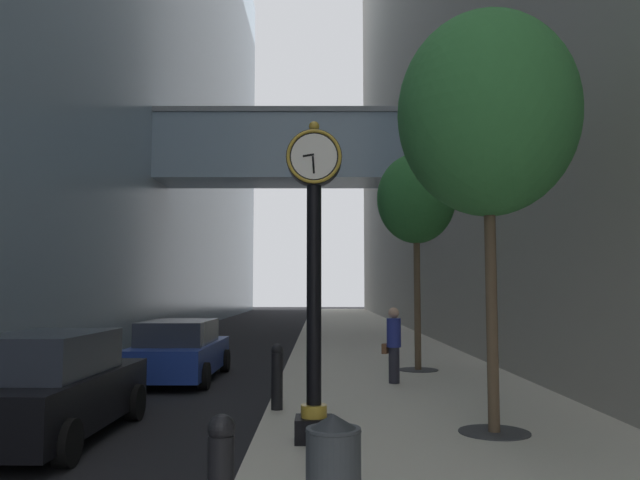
{
  "coord_description": "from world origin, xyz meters",
  "views": [
    {
      "loc": [
        1.0,
        -2.16,
        2.36
      ],
      "look_at": [
        0.91,
        21.13,
        4.19
      ],
      "focal_mm": 35.25,
      "sensor_mm": 36.0,
      "label": 1
    }
  ],
  "objects_px": {
    "trash_bin": "(336,469)",
    "car_blue_near": "(182,351)",
    "street_tree_near": "(490,115)",
    "street_tree_mid_near": "(419,200)",
    "bollard_third": "(279,375)",
    "pedestrian_walking": "(396,343)",
    "car_black_mid": "(53,388)",
    "street_clock": "(316,262)"
  },
  "relations": [
    {
      "from": "street_tree_mid_near",
      "to": "trash_bin",
      "type": "distance_m",
      "value": 12.47
    },
    {
      "from": "street_tree_near",
      "to": "street_tree_mid_near",
      "type": "bearing_deg",
      "value": 90.0
    },
    {
      "from": "trash_bin",
      "to": "car_black_mid",
      "type": "relative_size",
      "value": 0.24
    },
    {
      "from": "bollard_third",
      "to": "car_black_mid",
      "type": "bearing_deg",
      "value": -151.81
    },
    {
      "from": "bollard_third",
      "to": "street_tree_near",
      "type": "xyz_separation_m",
      "value": [
        3.5,
        -1.88,
        4.39
      ]
    },
    {
      "from": "street_clock",
      "to": "trash_bin",
      "type": "distance_m",
      "value": 3.94
    },
    {
      "from": "bollard_third",
      "to": "street_tree_near",
      "type": "distance_m",
      "value": 5.92
    },
    {
      "from": "street_clock",
      "to": "car_blue_near",
      "type": "xyz_separation_m",
      "value": [
        -3.56,
        7.15,
        -2.0
      ]
    },
    {
      "from": "street_clock",
      "to": "car_black_mid",
      "type": "height_order",
      "value": "street_clock"
    },
    {
      "from": "trash_bin",
      "to": "car_blue_near",
      "type": "bearing_deg",
      "value": 109.82
    },
    {
      "from": "bollard_third",
      "to": "car_black_mid",
      "type": "height_order",
      "value": "car_black_mid"
    },
    {
      "from": "street_tree_near",
      "to": "car_blue_near",
      "type": "relative_size",
      "value": 1.43
    },
    {
      "from": "trash_bin",
      "to": "bollard_third",
      "type": "bearing_deg",
      "value": 99.08
    },
    {
      "from": "trash_bin",
      "to": "car_black_mid",
      "type": "bearing_deg",
      "value": 137.76
    },
    {
      "from": "pedestrian_walking",
      "to": "car_black_mid",
      "type": "height_order",
      "value": "pedestrian_walking"
    },
    {
      "from": "street_tree_mid_near",
      "to": "pedestrian_walking",
      "type": "xyz_separation_m",
      "value": [
        -0.95,
        -2.39,
        -3.78
      ]
    },
    {
      "from": "street_tree_near",
      "to": "trash_bin",
      "type": "bearing_deg",
      "value": -123.4
    },
    {
      "from": "bollard_third",
      "to": "pedestrian_walking",
      "type": "distance_m",
      "value": 4.18
    },
    {
      "from": "street_clock",
      "to": "pedestrian_walking",
      "type": "relative_size",
      "value": 2.67
    },
    {
      "from": "trash_bin",
      "to": "car_blue_near",
      "type": "distance_m",
      "value": 11.15
    },
    {
      "from": "bollard_third",
      "to": "trash_bin",
      "type": "relative_size",
      "value": 1.15
    },
    {
      "from": "street_clock",
      "to": "car_black_mid",
      "type": "bearing_deg",
      "value": 171.64
    },
    {
      "from": "bollard_third",
      "to": "street_tree_near",
      "type": "bearing_deg",
      "value": -28.24
    },
    {
      "from": "trash_bin",
      "to": "pedestrian_walking",
      "type": "bearing_deg",
      "value": 79.83
    },
    {
      "from": "street_clock",
      "to": "bollard_third",
      "type": "bearing_deg",
      "value": 106.17
    },
    {
      "from": "street_clock",
      "to": "car_blue_near",
      "type": "bearing_deg",
      "value": 116.5
    },
    {
      "from": "pedestrian_walking",
      "to": "street_tree_near",
      "type": "bearing_deg",
      "value": -79.62
    },
    {
      "from": "street_clock",
      "to": "street_tree_near",
      "type": "distance_m",
      "value": 3.72
    },
    {
      "from": "car_blue_near",
      "to": "car_black_mid",
      "type": "relative_size",
      "value": 1.07
    },
    {
      "from": "trash_bin",
      "to": "pedestrian_walking",
      "type": "height_order",
      "value": "pedestrian_walking"
    },
    {
      "from": "street_tree_mid_near",
      "to": "pedestrian_walking",
      "type": "bearing_deg",
      "value": -111.65
    },
    {
      "from": "trash_bin",
      "to": "pedestrian_walking",
      "type": "xyz_separation_m",
      "value": [
        1.63,
        9.08,
        0.41
      ]
    },
    {
      "from": "bollard_third",
      "to": "trash_bin",
      "type": "bearing_deg",
      "value": -80.92
    },
    {
      "from": "bollard_third",
      "to": "trash_bin",
      "type": "distance_m",
      "value": 5.86
    },
    {
      "from": "trash_bin",
      "to": "car_blue_near",
      "type": "height_order",
      "value": "car_blue_near"
    },
    {
      "from": "street_clock",
      "to": "car_blue_near",
      "type": "distance_m",
      "value": 8.23
    },
    {
      "from": "pedestrian_walking",
      "to": "car_blue_near",
      "type": "relative_size",
      "value": 0.38
    },
    {
      "from": "bollard_third",
      "to": "car_blue_near",
      "type": "distance_m",
      "value": 5.5
    },
    {
      "from": "bollard_third",
      "to": "car_black_mid",
      "type": "relative_size",
      "value": 0.27
    },
    {
      "from": "bollard_third",
      "to": "street_tree_mid_near",
      "type": "distance_m",
      "value": 7.82
    },
    {
      "from": "car_blue_near",
      "to": "street_tree_near",
      "type": "bearing_deg",
      "value": -46.01
    },
    {
      "from": "bollard_third",
      "to": "street_tree_near",
      "type": "relative_size",
      "value": 0.18
    }
  ]
}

